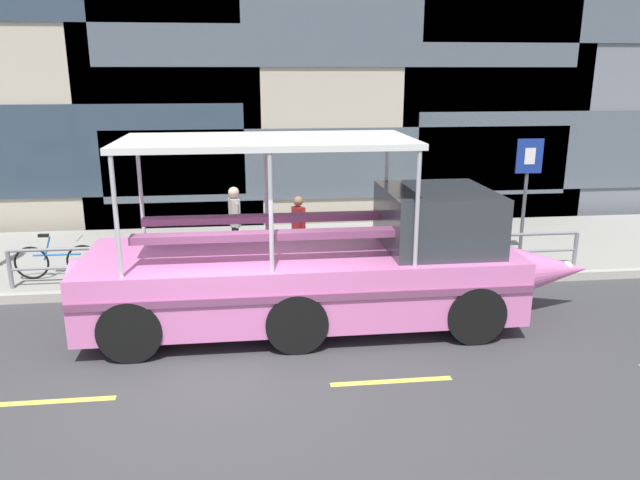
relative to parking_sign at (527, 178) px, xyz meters
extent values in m
plane|color=#3D3D3F|center=(-6.60, -4.18, -2.05)|extent=(120.00, 120.00, 0.00)
cube|color=#99968E|center=(-6.60, 1.42, -1.96)|extent=(32.00, 4.80, 0.18)
cube|color=#B2ADA3|center=(-6.60, -1.07, -1.96)|extent=(32.00, 0.18, 0.18)
cube|color=#DBD64C|center=(-9.00, -4.98, -2.04)|extent=(1.80, 0.12, 0.01)
cube|color=#DBD64C|center=(-4.20, -4.98, -2.04)|extent=(1.80, 0.12, 0.01)
cube|color=#2D3D4C|center=(-11.77, 4.19, 0.22)|extent=(11.00, 0.06, 2.50)
cube|color=#4C5660|center=(-3.49, 4.19, -0.22)|extent=(13.36, 0.06, 2.00)
cube|color=#4C5660|center=(-3.49, 4.19, 3.42)|extent=(13.36, 0.06, 2.00)
cube|color=#4C5660|center=(3.97, 4.19, 0.04)|extent=(10.61, 0.06, 2.30)
cube|color=#4C5660|center=(3.97, 4.19, 4.22)|extent=(10.61, 0.06, 2.30)
cylinder|color=gray|center=(-5.01, -0.73, -1.09)|extent=(11.85, 0.07, 0.07)
cylinder|color=gray|center=(-5.01, -0.73, -1.48)|extent=(11.85, 0.06, 0.06)
cylinder|color=gray|center=(-10.93, -0.73, -1.48)|extent=(0.09, 0.09, 0.77)
cylinder|color=gray|center=(-8.96, -0.73, -1.48)|extent=(0.09, 0.09, 0.77)
cylinder|color=gray|center=(-6.98, -0.73, -1.48)|extent=(0.09, 0.09, 0.77)
cylinder|color=gray|center=(-5.01, -0.73, -1.48)|extent=(0.09, 0.09, 0.77)
cylinder|color=gray|center=(-3.03, -0.73, -1.48)|extent=(0.09, 0.09, 0.77)
cylinder|color=gray|center=(-1.06, -0.73, -1.48)|extent=(0.09, 0.09, 0.77)
cylinder|color=gray|center=(0.92, -0.73, -1.48)|extent=(0.09, 0.09, 0.77)
cylinder|color=#4C4F54|center=(0.00, 0.03, -0.51)|extent=(0.08, 0.08, 2.72)
cube|color=navy|center=(0.00, -0.02, 0.50)|extent=(0.60, 0.04, 0.76)
cube|color=white|center=(0.00, -0.04, 0.50)|extent=(0.24, 0.01, 0.36)
torus|color=black|center=(-9.66, -0.20, -1.51)|extent=(0.70, 0.04, 0.70)
torus|color=black|center=(-10.70, -0.20, -1.51)|extent=(0.70, 0.04, 0.70)
cylinder|color=#1E66B2|center=(-10.18, -0.20, -1.36)|extent=(0.95, 0.04, 0.04)
cylinder|color=#1E66B2|center=(-10.36, -0.20, -1.22)|extent=(0.19, 0.04, 0.51)
cube|color=black|center=(-10.40, -0.20, -0.94)|extent=(0.20, 0.08, 0.06)
cylinder|color=#A5A5AA|center=(-9.70, -0.20, -1.02)|extent=(0.03, 0.46, 0.03)
cube|color=pink|center=(-5.31, -2.70, -1.23)|extent=(7.37, 2.46, 1.08)
cone|color=pink|center=(-0.79, -2.70, -1.23)|extent=(1.66, 1.03, 1.03)
cylinder|color=pink|center=(-8.99, -2.70, -1.23)|extent=(0.37, 1.03, 1.03)
cube|color=#783F64|center=(-5.31, -3.96, -1.09)|extent=(7.37, 0.04, 0.12)
sphere|color=white|center=(-0.38, -2.70, -1.18)|extent=(0.22, 0.22, 0.22)
cube|color=#33383D|center=(-2.91, -2.70, -0.18)|extent=(1.84, 2.07, 1.02)
cube|color=silver|center=(-5.86, -2.70, 1.21)|extent=(4.79, 2.27, 0.10)
cylinder|color=#B2B2B7|center=(-3.58, -1.62, 0.23)|extent=(0.07, 0.07, 1.85)
cylinder|color=#B2B2B7|center=(-3.58, -3.79, 0.23)|extent=(0.07, 0.07, 1.85)
cylinder|color=#B2B2B7|center=(-5.86, -1.62, 0.23)|extent=(0.07, 0.07, 1.85)
cylinder|color=#B2B2B7|center=(-5.86, -3.79, 0.23)|extent=(0.07, 0.07, 1.85)
cylinder|color=#B2B2B7|center=(-8.13, -1.62, 0.23)|extent=(0.07, 0.07, 1.85)
cylinder|color=#B2B2B7|center=(-8.13, -3.79, 0.23)|extent=(0.07, 0.07, 1.85)
cube|color=#783F64|center=(-5.86, -2.11, -0.24)|extent=(4.41, 0.28, 0.12)
cube|color=#783F64|center=(-5.86, -3.30, -0.24)|extent=(4.41, 0.28, 0.12)
cylinder|color=black|center=(-2.54, -1.57, -1.55)|extent=(1.00, 0.28, 1.00)
cylinder|color=black|center=(-2.54, -3.84, -1.55)|extent=(1.00, 0.28, 1.00)
cylinder|color=black|center=(-5.49, -1.57, -1.55)|extent=(1.00, 0.28, 1.00)
cylinder|color=black|center=(-5.49, -3.84, -1.55)|extent=(1.00, 0.28, 1.00)
cylinder|color=black|center=(-8.07, -1.57, -1.55)|extent=(1.00, 0.28, 1.00)
cylinder|color=black|center=(-8.07, -3.84, -1.55)|extent=(1.00, 0.28, 1.00)
cylinder|color=black|center=(-2.44, 0.16, -1.47)|extent=(0.10, 0.10, 0.79)
cylinder|color=black|center=(-2.54, 0.28, -1.47)|extent=(0.10, 0.10, 0.79)
cube|color=navy|center=(-2.49, 0.22, -0.80)|extent=(0.32, 0.34, 0.56)
cylinder|color=navy|center=(-2.37, 0.07, -0.83)|extent=(0.07, 0.07, 0.50)
cylinder|color=navy|center=(-2.62, 0.37, -0.83)|extent=(0.07, 0.07, 0.50)
sphere|color=beige|center=(-2.49, 0.22, -0.39)|extent=(0.22, 0.22, 0.22)
cylinder|color=#47423D|center=(-5.16, 0.16, -1.48)|extent=(0.10, 0.10, 0.78)
cylinder|color=#47423D|center=(-5.09, 0.02, -1.48)|extent=(0.10, 0.10, 0.78)
cube|color=maroon|center=(-5.13, 0.09, -0.81)|extent=(0.29, 0.34, 0.55)
cylinder|color=maroon|center=(-5.22, 0.25, -0.84)|extent=(0.07, 0.07, 0.50)
cylinder|color=maroon|center=(-5.03, -0.08, -0.84)|extent=(0.07, 0.07, 0.50)
sphere|color=#936B4C|center=(-5.13, 0.09, -0.41)|extent=(0.21, 0.21, 0.21)
cylinder|color=#1E2338|center=(-6.49, 0.37, -1.43)|extent=(0.11, 0.11, 0.86)
cylinder|color=#1E2338|center=(-6.54, 0.53, -1.43)|extent=(0.11, 0.11, 0.86)
cube|color=#B7B2A8|center=(-6.52, 0.45, -0.70)|extent=(0.27, 0.36, 0.61)
cylinder|color=#B7B2A8|center=(-6.46, 0.25, -0.73)|extent=(0.08, 0.08, 0.55)
cylinder|color=#B7B2A8|center=(-6.57, 0.66, -0.73)|extent=(0.08, 0.08, 0.55)
sphere|color=beige|center=(-6.52, 0.45, -0.25)|extent=(0.24, 0.24, 0.24)
camera|label=1|loc=(-6.17, -12.73, 2.32)|focal=33.97mm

